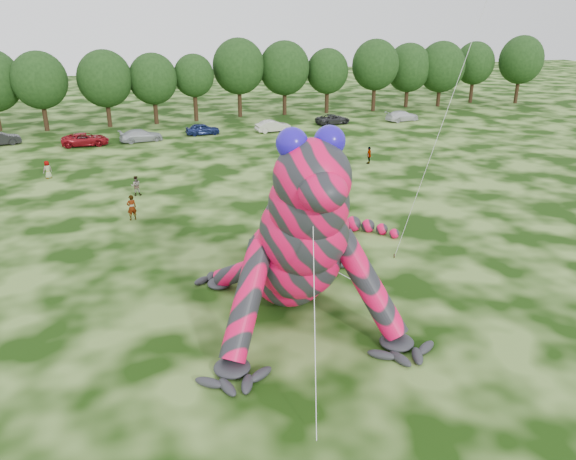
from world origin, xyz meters
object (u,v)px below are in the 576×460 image
(spectator_2, at_px, (322,151))
(tree_6, at_px, (41,91))
(tree_10, at_px, (239,78))
(spectator_0, at_px, (132,207))
(tree_11, at_px, (285,78))
(spectator_1, at_px, (136,186))
(spectator_3, at_px, (369,155))
(tree_13, at_px, (375,75))
(tree_12, at_px, (327,81))
(car_7, at_px, (402,116))
(car_4, at_px, (203,129))
(tree_7, at_px, (106,89))
(car_6, at_px, (333,119))
(tree_8, at_px, (154,89))
(car_2, at_px, (85,139))
(tree_15, at_px, (441,74))
(tree_17, at_px, (520,70))
(car_3, at_px, (141,135))
(car_5, at_px, (273,126))
(tree_16, at_px, (474,72))
(tree_9, at_px, (195,88))
(inflatable_gecko, at_px, (282,206))
(spectator_5, at_px, (338,202))
(tree_14, at_px, (408,75))

(spectator_2, bearing_deg, tree_6, 3.96)
(tree_10, xyz_separation_m, spectator_0, (-16.98, -37.57, -4.33))
(tree_11, distance_m, spectator_1, 39.02)
(tree_6, distance_m, spectator_3, 41.04)
(tree_13, bearing_deg, tree_10, 175.79)
(tree_12, bearing_deg, car_7, -51.60)
(tree_11, height_order, car_4, tree_11)
(tree_6, bearing_deg, tree_7, 0.92)
(tree_13, bearing_deg, tree_6, -179.43)
(tree_7, height_order, car_6, tree_7)
(tree_10, bearing_deg, tree_8, -172.19)
(tree_11, distance_m, car_2, 29.44)
(tree_13, distance_m, tree_15, 11.36)
(tree_8, xyz_separation_m, tree_17, (56.17, -0.32, 0.68))
(tree_10, distance_m, car_3, 19.14)
(car_3, distance_m, car_7, 34.25)
(car_5, height_order, car_7, car_5)
(tree_6, xyz_separation_m, tree_12, (37.57, 1.05, -0.26))
(tree_16, bearing_deg, car_4, -166.13)
(tree_6, height_order, car_3, tree_6)
(tree_9, bearing_deg, spectator_1, -108.04)
(tree_10, distance_m, car_2, 24.03)
(car_6, bearing_deg, car_7, -105.90)
(tree_7, xyz_separation_m, tree_16, (55.53, 2.57, -0.05))
(inflatable_gecko, relative_size, tree_12, 2.19)
(tree_15, height_order, tree_16, tree_15)
(car_7, distance_m, spectator_0, 46.02)
(tree_7, distance_m, spectator_0, 36.00)
(inflatable_gecko, bearing_deg, car_6, 67.48)
(tree_6, bearing_deg, car_3, -43.12)
(tree_6, distance_m, tree_7, 7.48)
(car_3, relative_size, spectator_3, 2.86)
(spectator_3, distance_m, spectator_5, 14.68)
(inflatable_gecko, xyz_separation_m, car_6, (20.41, 42.48, -4.28))
(tree_16, distance_m, car_4, 46.67)
(tree_8, height_order, tree_12, tree_12)
(tree_16, bearing_deg, car_5, -161.68)
(car_4, distance_m, spectator_3, 22.46)
(tree_14, relative_size, car_3, 1.97)
(tree_12, xyz_separation_m, spectator_2, (-10.47, -24.99, -3.58))
(tree_8, relative_size, tree_14, 0.95)
(tree_13, height_order, tree_16, tree_13)
(car_2, bearing_deg, spectator_3, -119.99)
(spectator_3, bearing_deg, tree_7, -102.47)
(tree_12, distance_m, spectator_2, 27.33)
(tree_8, distance_m, car_6, 23.39)
(tree_17, height_order, car_2, tree_17)
(tree_9, height_order, spectator_0, tree_9)
(tree_8, height_order, car_6, tree_8)
(tree_7, relative_size, car_7, 2.00)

